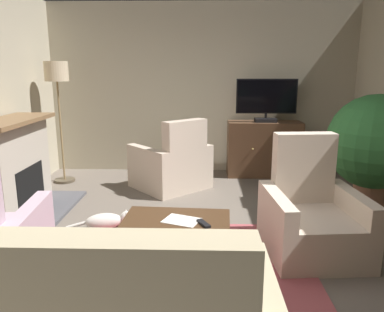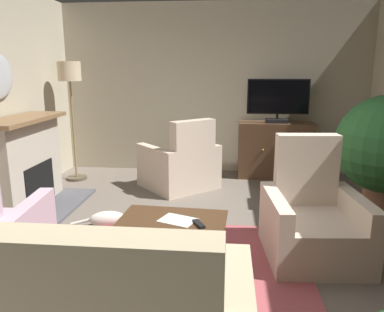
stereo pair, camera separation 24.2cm
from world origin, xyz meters
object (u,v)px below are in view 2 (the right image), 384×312
at_px(armchair_by_fireplace, 181,166).
at_px(cat, 111,218).
at_px(television, 278,100).
at_px(armchair_facing_sofa, 312,222).
at_px(coffee_table, 173,224).
at_px(floor_lamp, 70,84).
at_px(tv_remote, 199,224).
at_px(folded_newspaper, 178,220).
at_px(tv_cabinet, 275,151).
at_px(fireplace, 25,166).

xyz_separation_m(armchair_by_fireplace, cat, (-0.60, -1.50, -0.24)).
distance_m(television, cat, 3.21).
xyz_separation_m(armchair_facing_sofa, armchair_by_fireplace, (-1.50, 1.95, 0.00)).
distance_m(coffee_table, armchair_by_fireplace, 2.30).
distance_m(television, coffee_table, 3.32).
distance_m(armchair_by_fireplace, cat, 1.63).
xyz_separation_m(armchair_facing_sofa, floor_lamp, (-3.22, 2.22, 1.17)).
distance_m(tv_remote, floor_lamp, 3.61).
distance_m(television, folded_newspaper, 3.32).
height_order(armchair_by_fireplace, floor_lamp, floor_lamp).
bearing_deg(coffee_table, television, 67.47).
relative_size(television, tv_remote, 5.62).
bearing_deg(folded_newspaper, cat, 158.06).
xyz_separation_m(television, tv_remote, (-0.99, -3.08, -0.80)).
height_order(tv_cabinet, armchair_by_fireplace, armchair_by_fireplace).
xyz_separation_m(television, folded_newspaper, (-1.18, -3.00, -0.81)).
bearing_deg(tv_remote, fireplace, 31.43).
relative_size(fireplace, armchair_facing_sofa, 1.29).
bearing_deg(coffee_table, armchair_by_fireplace, 95.63).
xyz_separation_m(coffee_table, armchair_facing_sofa, (1.27, 0.34, -0.06)).
bearing_deg(cat, tv_cabinet, 47.22).
bearing_deg(tv_remote, tv_cabinet, -45.08).
distance_m(fireplace, floor_lamp, 1.62).
relative_size(tv_cabinet, armchair_facing_sofa, 1.07).
height_order(fireplace, armchair_facing_sofa, fireplace).
relative_size(tv_cabinet, folded_newspaper, 3.95).
xyz_separation_m(tv_remote, armchair_facing_sofa, (1.04, 0.46, -0.13)).
xyz_separation_m(fireplace, cat, (1.22, -0.46, -0.46)).
relative_size(tv_cabinet, television, 1.24).
height_order(tv_cabinet, armchair_facing_sofa, armchair_facing_sofa).
height_order(tv_remote, folded_newspaper, tv_remote).
bearing_deg(floor_lamp, coffee_table, -52.67).
height_order(tv_remote, floor_lamp, floor_lamp).
xyz_separation_m(tv_cabinet, folded_newspaper, (-1.18, -3.05, 0.02)).
relative_size(tv_remote, floor_lamp, 0.09).
distance_m(fireplace, tv_remote, 2.67).
height_order(tv_cabinet, folded_newspaper, tv_cabinet).
bearing_deg(coffee_table, tv_remote, -26.91).
bearing_deg(coffee_table, armchair_facing_sofa, 14.92).
distance_m(folded_newspaper, cat, 1.26).
distance_m(armchair_facing_sofa, floor_lamp, 4.08).
relative_size(folded_newspaper, armchair_facing_sofa, 0.27).
bearing_deg(armchair_by_fireplace, cat, -111.92).
relative_size(tv_cabinet, cat, 1.65).
bearing_deg(folded_newspaper, floor_lamp, 149.04).
distance_m(armchair_by_fireplace, floor_lamp, 2.10).
bearing_deg(armchair_by_fireplace, television, 24.74).
bearing_deg(tv_remote, television, -45.36).
bearing_deg(television, floor_lamp, -172.76).
distance_m(folded_newspaper, armchair_by_fireplace, 2.35).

